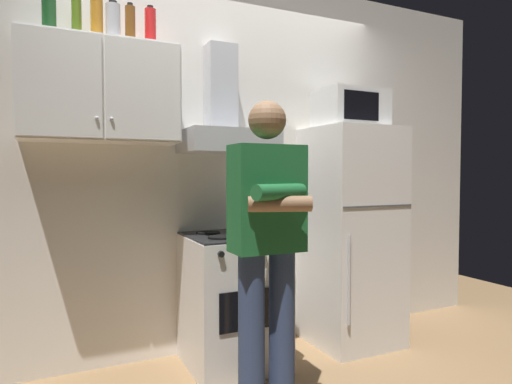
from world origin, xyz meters
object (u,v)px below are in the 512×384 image
(microwave, at_px, (350,109))
(bottle_soda_red, at_px, (150,28))
(upper_cabinet, at_px, (100,92))
(bottle_liquor_amber, at_px, (97,16))
(bottle_beer_brown, at_px, (130,25))
(stove_oven, at_px, (233,299))
(bottle_olive_oil, at_px, (77,19))
(bottle_canister_steel, at_px, (113,22))
(bottle_wine_green, at_px, (49,5))
(refrigerator, at_px, (351,236))
(cooking_pot, at_px, (259,224))
(person_standing, at_px, (268,242))
(range_hood, at_px, (226,124))

(microwave, xyz_separation_m, bottle_soda_red, (-1.45, 0.12, 0.43))
(upper_cabinet, xyz_separation_m, bottle_liquor_amber, (-0.02, -0.02, 0.44))
(bottle_beer_brown, bearing_deg, microwave, -4.03)
(stove_oven, relative_size, bottle_liquor_amber, 3.05)
(bottle_olive_oil, bearing_deg, bottle_liquor_amber, -30.88)
(bottle_liquor_amber, height_order, bottle_olive_oil, bottle_liquor_amber)
(bottle_canister_steel, bearing_deg, bottle_wine_green, 175.29)
(refrigerator, distance_m, bottle_olive_oil, 2.33)
(bottle_beer_brown, relative_size, bottle_canister_steel, 1.08)
(microwave, bearing_deg, cooking_pot, -170.43)
(stove_oven, height_order, bottle_wine_green, bottle_wine_green)
(upper_cabinet, xyz_separation_m, bottle_wine_green, (-0.27, -0.00, 0.46))
(person_standing, xyz_separation_m, bottle_beer_brown, (-0.57, 0.74, 1.27))
(upper_cabinet, height_order, bottle_liquor_amber, bottle_liquor_amber)
(stove_oven, relative_size, range_hood, 1.17)
(refrigerator, bearing_deg, bottle_canister_steel, 176.88)
(microwave, height_order, bottle_wine_green, bottle_wine_green)
(bottle_wine_green, height_order, bottle_olive_oil, bottle_wine_green)
(microwave, bearing_deg, stove_oven, -178.85)
(stove_oven, bearing_deg, bottle_beer_brown, 168.22)
(cooking_pot, height_order, bottle_wine_green, bottle_wine_green)
(cooking_pot, height_order, bottle_canister_steel, bottle_canister_steel)
(stove_oven, height_order, bottle_canister_steel, bottle_canister_steel)
(cooking_pot, relative_size, bottle_canister_steel, 1.21)
(person_standing, height_order, bottle_wine_green, bottle_wine_green)
(refrigerator, xyz_separation_m, cooking_pot, (-0.82, -0.12, 0.14))
(bottle_beer_brown, bearing_deg, person_standing, -52.14)
(cooking_pot, distance_m, bottle_olive_oil, 1.65)
(stove_oven, distance_m, bottle_canister_steel, 1.88)
(range_hood, height_order, bottle_beer_brown, bottle_beer_brown)
(cooking_pot, height_order, bottle_beer_brown, bottle_beer_brown)
(microwave, relative_size, bottle_wine_green, 1.43)
(bottle_liquor_amber, distance_m, bottle_beer_brown, 0.20)
(bottle_canister_steel, bearing_deg, refrigerator, -3.12)
(bottle_wine_green, height_order, bottle_beer_brown, bottle_wine_green)
(cooking_pot, xyz_separation_m, bottle_wine_green, (-1.20, 0.24, 1.27))
(bottle_wine_green, xyz_separation_m, bottle_olive_oil, (0.15, 0.05, -0.04))
(cooking_pot, distance_m, bottle_beer_brown, 1.46)
(stove_oven, bearing_deg, bottle_liquor_amber, 172.83)
(bottle_liquor_amber, bearing_deg, range_hood, 1.67)
(stove_oven, xyz_separation_m, microwave, (0.95, 0.02, 1.31))
(upper_cabinet, xyz_separation_m, cooking_pot, (0.93, -0.24, -0.81))
(refrigerator, xyz_separation_m, bottle_liquor_amber, (-1.77, 0.10, 1.39))
(bottle_wine_green, bearing_deg, person_standing, -35.42)
(bottle_beer_brown, bearing_deg, stove_oven, -11.78)
(cooking_pot, relative_size, bottle_soda_red, 1.09)
(bottle_liquor_amber, bearing_deg, microwave, -2.71)
(bottle_olive_oil, bearing_deg, microwave, -4.50)
(bottle_liquor_amber, bearing_deg, cooking_pot, -13.19)
(person_standing, relative_size, bottle_wine_green, 4.88)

